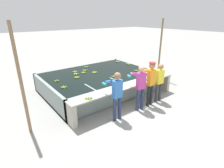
# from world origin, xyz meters

# --- Properties ---
(ground_plane) EXTENTS (80.00, 80.00, 0.00)m
(ground_plane) POSITION_xyz_m (0.00, 0.00, 0.00)
(ground_plane) COLOR #999993
(ground_plane) RESTS_ON ground
(wash_tank) EXTENTS (4.93, 3.53, 0.82)m
(wash_tank) POSITION_xyz_m (-0.00, 2.21, 0.41)
(wash_tank) COLOR gray
(wash_tank) RESTS_ON ground
(work_ledge) EXTENTS (4.93, 0.45, 0.82)m
(work_ledge) POSITION_xyz_m (0.00, 0.23, 0.60)
(work_ledge) COLOR #A8A393
(work_ledge) RESTS_ON ground
(worker_0) EXTENTS (0.43, 0.72, 1.67)m
(worker_0) POSITION_xyz_m (-1.01, -0.31, 1.01)
(worker_0) COLOR navy
(worker_0) RESTS_ON ground
(worker_1) EXTENTS (0.48, 0.74, 1.71)m
(worker_1) POSITION_xyz_m (0.09, -0.31, 1.03)
(worker_1) COLOR navy
(worker_1) RESTS_ON ground
(worker_2) EXTENTS (0.45, 0.74, 1.74)m
(worker_2) POSITION_xyz_m (0.63, -0.31, 1.06)
(worker_2) COLOR #1E2328
(worker_2) RESTS_ON ground
(worker_3) EXTENTS (0.44, 0.72, 1.59)m
(worker_3) POSITION_xyz_m (1.19, -0.28, 0.94)
(worker_3) COLOR #38383D
(worker_3) RESTS_ON ground
(banana_bunch_floating_0) EXTENTS (0.28, 0.26, 0.08)m
(banana_bunch_floating_0) POSITION_xyz_m (-0.80, 3.05, 0.84)
(banana_bunch_floating_0) COLOR #93BC3D
(banana_bunch_floating_0) RESTS_ON wash_tank
(banana_bunch_floating_1) EXTENTS (0.27, 0.28, 0.08)m
(banana_bunch_floating_1) POSITION_xyz_m (-1.96, 2.35, 0.84)
(banana_bunch_floating_1) COLOR #75A333
(banana_bunch_floating_1) RESTS_ON wash_tank
(banana_bunch_floating_2) EXTENTS (0.28, 0.28, 0.08)m
(banana_bunch_floating_2) POSITION_xyz_m (-2.02, 1.54, 0.84)
(banana_bunch_floating_2) COLOR #7FAD33
(banana_bunch_floating_2) RESTS_ON wash_tank
(banana_bunch_floating_3) EXTENTS (0.28, 0.28, 0.08)m
(banana_bunch_floating_3) POSITION_xyz_m (2.04, 3.32, 0.84)
(banana_bunch_floating_3) COLOR #8CB738
(banana_bunch_floating_3) RESTS_ON wash_tank
(banana_bunch_floating_4) EXTENTS (0.26, 0.28, 0.08)m
(banana_bunch_floating_4) POSITION_xyz_m (-0.92, 2.72, 0.84)
(banana_bunch_floating_4) COLOR #9EC642
(banana_bunch_floating_4) RESTS_ON wash_tank
(banana_bunch_floating_5) EXTENTS (0.28, 0.28, 0.08)m
(banana_bunch_floating_5) POSITION_xyz_m (-1.12, 2.24, 0.84)
(banana_bunch_floating_5) COLOR #7FAD33
(banana_bunch_floating_5) RESTS_ON wash_tank
(banana_bunch_floating_6) EXTENTS (0.27, 0.28, 0.08)m
(banana_bunch_floating_6) POSITION_xyz_m (1.63, 1.38, 0.84)
(banana_bunch_floating_6) COLOR #93BC3D
(banana_bunch_floating_6) RESTS_ON wash_tank
(banana_bunch_floating_7) EXTENTS (0.28, 0.28, 0.08)m
(banana_bunch_floating_7) POSITION_xyz_m (2.17, 2.55, 0.84)
(banana_bunch_floating_7) COLOR #7FAD33
(banana_bunch_floating_7) RESTS_ON wash_tank
(banana_bunch_floating_8) EXTENTS (0.28, 0.27, 0.08)m
(banana_bunch_floating_8) POSITION_xyz_m (0.04, 3.42, 0.84)
(banana_bunch_floating_8) COLOR #9EC642
(banana_bunch_floating_8) RESTS_ON wash_tank
(banana_bunch_floating_9) EXTENTS (0.28, 0.28, 0.08)m
(banana_bunch_floating_9) POSITION_xyz_m (0.23, 1.34, 0.84)
(banana_bunch_floating_9) COLOR #8CB738
(banana_bunch_floating_9) RESTS_ON wash_tank
(banana_bunch_floating_10) EXTENTS (0.28, 0.27, 0.08)m
(banana_bunch_floating_10) POSITION_xyz_m (-0.55, 2.67, 0.84)
(banana_bunch_floating_10) COLOR #93BC3D
(banana_bunch_floating_10) RESTS_ON wash_tank
(banana_bunch_floating_11) EXTENTS (0.28, 0.27, 0.08)m
(banana_bunch_floating_11) POSITION_xyz_m (-0.31, 2.96, 0.84)
(banana_bunch_floating_11) COLOR #9EC642
(banana_bunch_floating_11) RESTS_ON wash_tank
(banana_bunch_floating_12) EXTENTS (0.28, 0.27, 0.08)m
(banana_bunch_floating_12) POSITION_xyz_m (-0.12, 2.39, 0.84)
(banana_bunch_floating_12) COLOR #9EC642
(banana_bunch_floating_12) RESTS_ON wash_tank
(banana_bunch_ledge_0) EXTENTS (0.27, 0.28, 0.08)m
(banana_bunch_ledge_0) POSITION_xyz_m (1.92, 0.12, 0.84)
(banana_bunch_ledge_0) COLOR #75A333
(banana_bunch_ledge_0) RESTS_ON work_ledge
(banana_bunch_ledge_1) EXTENTS (0.27, 0.28, 0.08)m
(banana_bunch_ledge_1) POSITION_xyz_m (0.94, 0.23, 0.84)
(banana_bunch_ledge_1) COLOR #8CB738
(banana_bunch_ledge_1) RESTS_ON work_ledge
(banana_bunch_ledge_2) EXTENTS (0.28, 0.28, 0.08)m
(banana_bunch_ledge_2) POSITION_xyz_m (-1.79, 0.14, 0.84)
(banana_bunch_ledge_2) COLOR #75A333
(banana_bunch_ledge_2) RESTS_ON work_ledge
(knife_0) EXTENTS (0.21, 0.31, 0.02)m
(knife_0) POSITION_xyz_m (-0.24, 0.27, 0.83)
(knife_0) COLOR silver
(knife_0) RESTS_ON work_ledge
(support_post_left) EXTENTS (0.09, 0.09, 3.20)m
(support_post_left) POSITION_xyz_m (-3.50, 0.77, 1.60)
(support_post_left) COLOR #846647
(support_post_left) RESTS_ON ground
(support_post_right) EXTENTS (0.09, 0.09, 3.20)m
(support_post_right) POSITION_xyz_m (3.48, 1.50, 1.60)
(support_post_right) COLOR #846647
(support_post_right) RESTS_ON ground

